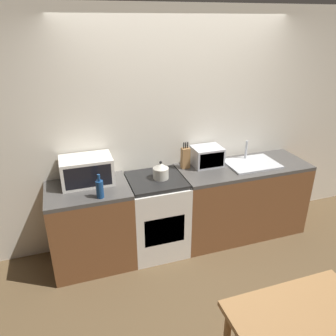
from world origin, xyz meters
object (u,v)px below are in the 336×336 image
Objects in this scene: dining_table at (304,329)px; kettle at (161,171)px; toaster_oven at (207,156)px; microwave at (87,171)px; bottle at (100,189)px; stove_range at (156,215)px.

kettle is at bearing 101.24° from dining_table.
toaster_oven is at bearing 14.84° from kettle.
microwave reaches higher than toaster_oven.
bottle is 0.72× the size of toaster_oven.
dining_table is at bearing -57.89° from bottle.
bottle reaches higher than toaster_oven.
microwave is 2.15× the size of bottle.
stove_range is 1.74× the size of microwave.
microwave is 0.55× the size of dining_table.
microwave is at bearing 169.99° from stove_range.
kettle reaches higher than dining_table.
stove_range is at bearing 19.85° from bottle.
bottle is at bearing 122.11° from dining_table.
dining_table is (0.37, -1.87, -0.35)m from kettle.
toaster_oven reaches higher than dining_table.
bottle is 1.99m from dining_table.
microwave is 1.36m from toaster_oven.
bottle reaches higher than dining_table.
microwave is at bearing 119.25° from dining_table.
dining_table is at bearing -77.24° from stove_range.
toaster_oven is at bearing 83.33° from dining_table.
microwave is 0.36m from bottle.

